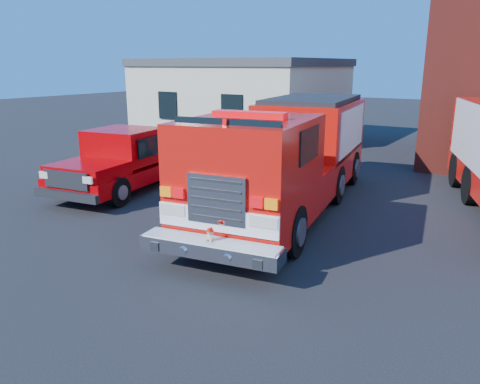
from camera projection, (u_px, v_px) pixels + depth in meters
The scene contains 4 objects.
ground at pixel (266, 231), 11.74m from camera, with size 100.00×100.00×0.00m, color black.
side_building at pixel (242, 98), 26.40m from camera, with size 10.20×8.20×4.35m.
fire_engine at pixel (289, 154), 13.23m from camera, with size 4.36×10.27×3.06m.
pickup_truck at pixel (131, 160), 15.69m from camera, with size 3.16×6.46×2.03m.
Camera 1 is at (5.44, -9.66, 4.05)m, focal length 35.00 mm.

